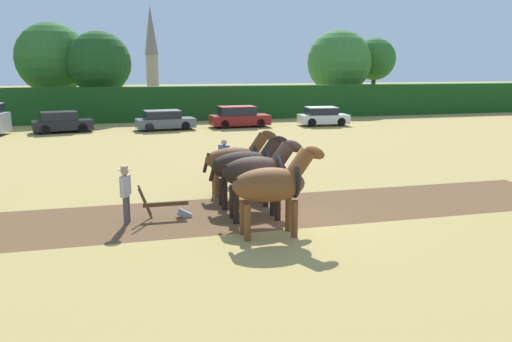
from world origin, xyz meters
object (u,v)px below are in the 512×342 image
object	(u,v)px
draft_horse_lead_left	(273,184)
parked_car_center	(239,117)
parked_car_left	(62,122)
parked_car_center_left	(164,120)
church_spire	(151,48)
parked_car_center_right	(323,116)
draft_horse_trail_left	(247,166)
tree_center_left	(52,59)
draft_horse_lead_right	(258,172)
tree_center	(99,63)
plow	(170,208)
draft_horse_trail_right	(237,159)
farmer_beside_team	(224,157)
tree_center_right	(339,62)
tree_right	(375,59)
farmer_at_plow	(126,190)

from	to	relation	value
draft_horse_lead_left	parked_car_center	xyz separation A→B (m)	(4.85, 24.54, -0.66)
parked_car_left	parked_car_center_left	xyz separation A→B (m)	(7.06, -0.49, -0.01)
church_spire	parked_car_center_right	distance (m)	51.72
draft_horse_trail_left	parked_car_center_right	distance (m)	23.67
tree_center_left	draft_horse_lead_right	distance (m)	35.66
tree_center	church_spire	bearing A→B (deg)	80.14
draft_horse_lead_left	draft_horse_trail_left	bearing A→B (deg)	90.14
church_spire	parked_car_left	xyz separation A→B (m)	(-9.53, -49.42, -6.81)
church_spire	plow	xyz separation A→B (m)	(-4.23, -71.83, -7.20)
draft_horse_lead_right	draft_horse_trail_left	xyz separation A→B (m)	(0.03, 1.52, -0.10)
church_spire	tree_center_left	bearing A→B (deg)	-106.07
tree_center_left	draft_horse_lead_right	xyz separation A→B (m)	(9.38, -34.19, -3.76)
tree_center	draft_horse_trail_right	size ratio (longest dim) A/B	2.72
church_spire	draft_horse_trail_right	distance (m)	69.90
draft_horse_lead_left	draft_horse_trail_left	size ratio (longest dim) A/B	0.98
farmer_beside_team	draft_horse_trail_right	bearing A→B (deg)	-116.04
tree_center_left	draft_horse_lead_left	size ratio (longest dim) A/B	3.07
tree_center_right	farmer_beside_team	world-z (taller)	tree_center_right
church_spire	plow	size ratio (longest dim) A/B	9.02
church_spire	farmer_beside_team	xyz separation A→B (m)	(-1.64, -67.35, -6.53)
draft_horse_lead_left	farmer_beside_team	distance (m)	6.82
church_spire	parked_car_center	distance (m)	50.17
tree_center_left	parked_car_center_right	distance (m)	24.35
tree_center	parked_car_center_left	size ratio (longest dim) A/B	1.74
tree_right	parked_car_center_left	bearing A→B (deg)	-152.41
tree_center_right	tree_right	bearing A→B (deg)	9.50
church_spire	parked_car_left	world-z (taller)	church_spire
parked_car_center_left	church_spire	bearing A→B (deg)	81.40
tree_center_right	plow	size ratio (longest dim) A/B	5.15
tree_center	parked_car_center_right	distance (m)	19.80
tree_center_right	tree_center	bearing A→B (deg)	-175.00
tree_center_left	draft_horse_trail_right	distance (m)	32.79
farmer_beside_team	parked_car_center_left	bearing A→B (deg)	66.35
draft_horse_lead_right	farmer_beside_team	distance (m)	5.31
tree_right	plow	xyz separation A→B (m)	(-24.89, -34.01, -4.96)
draft_horse_trail_left	parked_car_center_left	distance (m)	21.23
tree_center_left	farmer_at_plow	size ratio (longest dim) A/B	4.88
draft_horse_lead_right	parked_car_center	world-z (taller)	draft_horse_lead_right
tree_center_left	parked_car_center_left	bearing A→B (deg)	-53.16
tree_center	farmer_at_plow	world-z (taller)	tree_center
tree_center_right	draft_horse_trail_left	world-z (taller)	tree_center_right
tree_center_right	draft_horse_lead_right	bearing A→B (deg)	-117.81
tree_center_right	parked_car_center_right	xyz separation A→B (m)	(-6.61, -11.80, -4.25)
farmer_beside_team	parked_car_center_right	xyz separation A→B (m)	(11.32, 17.00, -0.28)
tree_center_right	parked_car_center	size ratio (longest dim) A/B	1.82
draft_horse_lead_left	draft_horse_trail_right	bearing A→B (deg)	89.94
tree_center	plow	world-z (taller)	tree_center
tree_center_right	plow	world-z (taller)	tree_center_right
tree_center_left	plow	size ratio (longest dim) A/B	5.23
parked_car_center_left	parked_car_center	size ratio (longest dim) A/B	0.96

